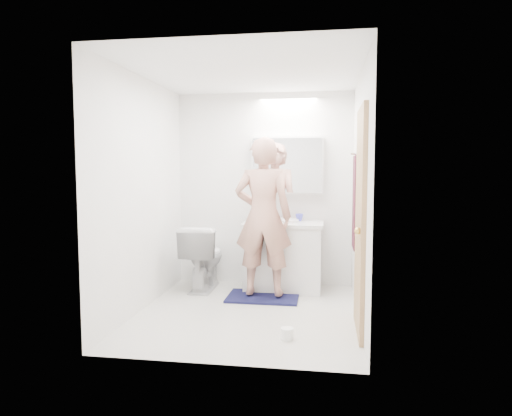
% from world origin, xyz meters
% --- Properties ---
extents(floor, '(2.50, 2.50, 0.00)m').
position_xyz_m(floor, '(0.00, 0.00, 0.00)').
color(floor, silver).
rests_on(floor, ground).
extents(ceiling, '(2.50, 2.50, 0.00)m').
position_xyz_m(ceiling, '(0.00, 0.00, 2.40)').
color(ceiling, white).
rests_on(ceiling, floor).
extents(wall_back, '(2.50, 0.00, 2.50)m').
position_xyz_m(wall_back, '(0.00, 1.25, 1.20)').
color(wall_back, white).
rests_on(wall_back, floor).
extents(wall_front, '(2.50, 0.00, 2.50)m').
position_xyz_m(wall_front, '(0.00, -1.25, 1.20)').
color(wall_front, white).
rests_on(wall_front, floor).
extents(wall_left, '(0.00, 2.50, 2.50)m').
position_xyz_m(wall_left, '(-1.10, 0.00, 1.20)').
color(wall_left, white).
rests_on(wall_left, floor).
extents(wall_right, '(0.00, 2.50, 2.50)m').
position_xyz_m(wall_right, '(1.10, 0.00, 1.20)').
color(wall_right, white).
rests_on(wall_right, floor).
extents(vanity_cabinet, '(0.90, 0.55, 0.78)m').
position_xyz_m(vanity_cabinet, '(0.27, 0.96, 0.39)').
color(vanity_cabinet, silver).
rests_on(vanity_cabinet, floor).
extents(countertop, '(0.95, 0.58, 0.04)m').
position_xyz_m(countertop, '(0.27, 0.96, 0.80)').
color(countertop, white).
rests_on(countertop, vanity_cabinet).
extents(sink_basin, '(0.36, 0.36, 0.03)m').
position_xyz_m(sink_basin, '(0.27, 0.99, 0.84)').
color(sink_basin, white).
rests_on(sink_basin, countertop).
extents(faucet, '(0.02, 0.02, 0.16)m').
position_xyz_m(faucet, '(0.27, 1.19, 0.90)').
color(faucet, silver).
rests_on(faucet, countertop).
extents(medicine_cabinet, '(0.88, 0.14, 0.70)m').
position_xyz_m(medicine_cabinet, '(0.30, 1.18, 1.50)').
color(medicine_cabinet, white).
rests_on(medicine_cabinet, wall_back).
extents(mirror_panel, '(0.84, 0.01, 0.66)m').
position_xyz_m(mirror_panel, '(0.30, 1.10, 1.50)').
color(mirror_panel, silver).
rests_on(mirror_panel, medicine_cabinet).
extents(toilet, '(0.45, 0.77, 0.79)m').
position_xyz_m(toilet, '(-0.69, 0.85, 0.39)').
color(toilet, silver).
rests_on(toilet, floor).
extents(bath_rug, '(0.80, 0.55, 0.02)m').
position_xyz_m(bath_rug, '(0.08, 0.56, 0.01)').
color(bath_rug, '#161440').
rests_on(bath_rug, floor).
extents(person, '(0.64, 0.42, 1.76)m').
position_xyz_m(person, '(0.08, 0.56, 0.93)').
color(person, tan).
rests_on(person, bath_rug).
extents(door, '(0.04, 0.80, 2.00)m').
position_xyz_m(door, '(1.08, -0.35, 1.00)').
color(door, tan).
rests_on(door, wall_right).
extents(door_knob, '(0.06, 0.06, 0.06)m').
position_xyz_m(door_knob, '(1.04, -0.65, 0.95)').
color(door_knob, gold).
rests_on(door_knob, door).
extents(towel, '(0.02, 0.42, 1.00)m').
position_xyz_m(towel, '(1.08, 0.55, 1.10)').
color(towel, black).
rests_on(towel, wall_right).
extents(towel_hook, '(0.07, 0.02, 0.02)m').
position_xyz_m(towel_hook, '(1.07, 0.55, 1.62)').
color(towel_hook, silver).
rests_on(towel_hook, wall_right).
extents(soap_bottle_a, '(0.12, 0.12, 0.23)m').
position_xyz_m(soap_bottle_a, '(0.02, 1.11, 0.94)').
color(soap_bottle_a, beige).
rests_on(soap_bottle_a, countertop).
extents(soap_bottle_b, '(0.11, 0.11, 0.17)m').
position_xyz_m(soap_bottle_b, '(0.08, 1.15, 0.90)').
color(soap_bottle_b, '#5D7FC8').
rests_on(soap_bottle_b, countertop).
extents(toothbrush_cup, '(0.11, 0.11, 0.09)m').
position_xyz_m(toothbrush_cup, '(0.45, 1.12, 0.86)').
color(toothbrush_cup, '#4548D1').
rests_on(toothbrush_cup, countertop).
extents(toilet_paper_roll, '(0.11, 0.11, 0.10)m').
position_xyz_m(toilet_paper_roll, '(0.46, -0.66, 0.05)').
color(toilet_paper_roll, white).
rests_on(toilet_paper_roll, floor).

